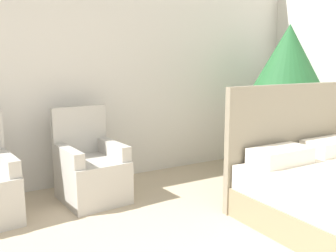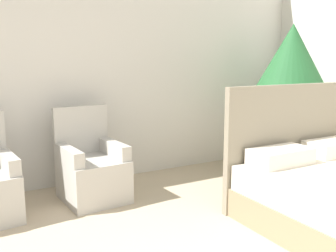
{
  "view_description": "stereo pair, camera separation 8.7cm",
  "coord_description": "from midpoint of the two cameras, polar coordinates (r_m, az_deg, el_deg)",
  "views": [
    {
      "loc": [
        -1.34,
        -0.16,
        1.36
      ],
      "look_at": [
        0.4,
        2.77,
        0.76
      ],
      "focal_mm": 40.0,
      "sensor_mm": 36.0,
      "label": 1
    },
    {
      "loc": [
        -1.26,
        -0.2,
        1.36
      ],
      "look_at": [
        0.4,
        2.77,
        0.76
      ],
      "focal_mm": 40.0,
      "sensor_mm": 36.0,
      "label": 2
    }
  ],
  "objects": [
    {
      "name": "armchair_near_window_right",
      "position": [
        3.76,
        -12.26,
        -6.98
      ],
      "size": [
        0.61,
        0.67,
        0.9
      ],
      "rotation": [
        0.0,
        0.0,
        0.07
      ],
      "color": "#B7B2A8",
      "rests_on": "ground_plane"
    },
    {
      "name": "potted_palm",
      "position": [
        4.74,
        17.29,
        8.16
      ],
      "size": [
        1.0,
        1.0,
        1.78
      ],
      "color": "beige",
      "rests_on": "ground_plane"
    },
    {
      "name": "wall_back",
      "position": [
        4.21,
        -12.88,
        11.02
      ],
      "size": [
        10.0,
        0.06,
        2.9
      ],
      "color": "silver",
      "rests_on": "ground_plane"
    }
  ]
}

